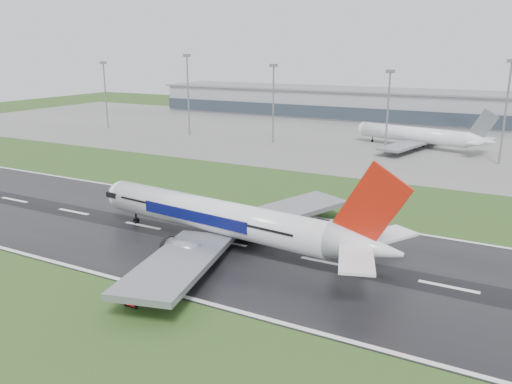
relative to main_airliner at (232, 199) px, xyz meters
The scene contains 12 objects.
ground 24.50m from the main_airliner, behind, with size 520.00×520.00×0.00m, color #27471A.
runway 24.48m from the main_airliner, behind, with size 400.00×45.00×0.10m, color black.
apron 129.27m from the main_airliner, 100.07° to the left, with size 400.00×130.00×0.08m, color slate.
terminal 188.31m from the main_airliner, 96.88° to the left, with size 240.00×36.00×15.00m, color gray.
main_airliner is the anchor object (origin of this frame).
parked_airliner 118.34m from the main_airliner, 85.08° to the left, with size 53.31×49.63×15.62m, color white, non-canonical shape.
runway_sign 27.57m from the main_airliner, 92.57° to the right, with size 2.30×0.26×1.04m, color black, non-canonical shape.
floodmast_0 163.55m from the main_airliner, 141.42° to the left, with size 0.64×0.64×29.03m, color gray.
floodmast_1 130.68m from the main_airliner, 128.63° to the left, with size 0.64×0.64×32.38m, color gray.
floodmast_2 110.32m from the main_airliner, 112.32° to the left, with size 0.64×0.64×28.97m, color gray.
floodmast_3 102.06m from the main_airliner, 88.84° to the left, with size 0.64×0.64×27.61m, color gray.
floodmast_4 109.20m from the main_airliner, 69.25° to the left, with size 0.64×0.64×31.38m, color gray.
Camera 1 is at (67.40, -76.81, 35.11)m, focal length 35.72 mm.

